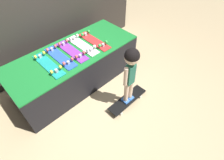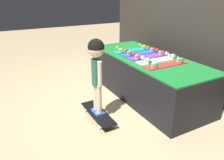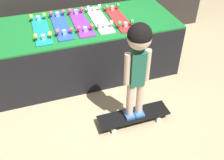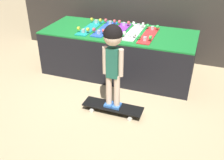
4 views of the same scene
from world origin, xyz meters
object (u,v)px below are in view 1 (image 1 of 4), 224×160
at_px(skateboard_on_floor, 127,100).
at_px(child, 131,68).
at_px(skateboard_white_on_rack, 82,45).
at_px(skateboard_teal_on_rack, 48,64).
at_px(skateboard_blue_on_rack, 60,57).
at_px(skateboard_red_on_rack, 94,41).
at_px(skateboard_purple_on_rack, 72,51).

xyz_separation_m(skateboard_on_floor, child, (-0.00, -0.00, 0.73)).
distance_m(skateboard_white_on_rack, child, 1.04).
bearing_deg(skateboard_teal_on_rack, skateboard_blue_on_rack, 7.42).
relative_size(skateboard_blue_on_rack, child, 0.69).
bearing_deg(skateboard_on_floor, skateboard_red_on_rack, 79.94).
distance_m(skateboard_purple_on_rack, skateboard_on_floor, 1.23).
bearing_deg(skateboard_white_on_rack, skateboard_blue_on_rack, -179.31).
bearing_deg(skateboard_purple_on_rack, child, -75.15).
relative_size(skateboard_teal_on_rack, skateboard_red_on_rack, 1.00).
bearing_deg(child, skateboard_blue_on_rack, 116.82).
bearing_deg(skateboard_white_on_rack, skateboard_on_floor, -87.33).
height_order(skateboard_teal_on_rack, child, child).
bearing_deg(child, skateboard_on_floor, 64.46).
bearing_deg(skateboard_teal_on_rack, skateboard_purple_on_rack, 3.74).
bearing_deg(skateboard_blue_on_rack, skateboard_on_floor, -64.21).
bearing_deg(skateboard_teal_on_rack, child, -54.17).
relative_size(skateboard_blue_on_rack, skateboard_purple_on_rack, 1.00).
bearing_deg(skateboard_teal_on_rack, skateboard_red_on_rack, -0.39).
distance_m(skateboard_blue_on_rack, skateboard_white_on_rack, 0.45).
relative_size(skateboard_teal_on_rack, skateboard_white_on_rack, 1.00).
xyz_separation_m(skateboard_teal_on_rack, skateboard_blue_on_rack, (0.22, 0.03, 0.00)).
bearing_deg(skateboard_red_on_rack, skateboard_blue_on_rack, 176.99).
height_order(skateboard_purple_on_rack, skateboard_red_on_rack, same).
relative_size(skateboard_purple_on_rack, skateboard_red_on_rack, 1.00).
distance_m(skateboard_blue_on_rack, child, 1.15).
distance_m(skateboard_teal_on_rack, skateboard_white_on_rack, 0.68).
bearing_deg(skateboard_blue_on_rack, skateboard_white_on_rack, 0.69).
relative_size(skateboard_teal_on_rack, skateboard_purple_on_rack, 1.00).
bearing_deg(skateboard_red_on_rack, skateboard_white_on_rack, 169.70).
height_order(skateboard_blue_on_rack, skateboard_purple_on_rack, same).
xyz_separation_m(skateboard_blue_on_rack, skateboard_white_on_rack, (0.45, 0.01, 0.00)).
distance_m(skateboard_blue_on_rack, skateboard_on_floor, 1.30).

